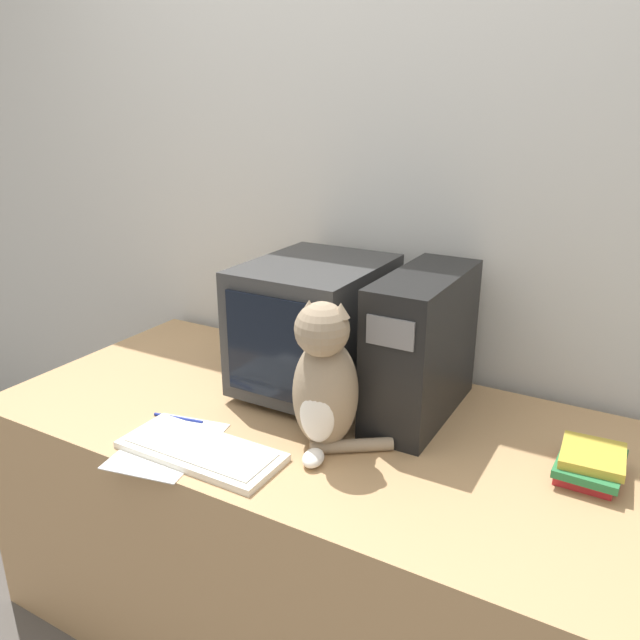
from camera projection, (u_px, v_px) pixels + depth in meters
The scene contains 9 objects.
wall_back at pixel (386, 206), 2.00m from camera, with size 7.00×0.05×2.50m.
desk at pixel (308, 522), 1.89m from camera, with size 1.79×0.87×0.73m.
crt_monitor at pixel (315, 325), 1.87m from camera, with size 0.37×0.46×0.40m.
computer_tower at pixel (422, 346), 1.72m from camera, with size 0.18×0.45×0.41m.
keyboard at pixel (201, 451), 1.57m from camera, with size 0.43×0.18×0.02m.
cat at pixel (325, 383), 1.55m from camera, with size 0.27×0.25×0.40m.
book_stack at pixel (590, 464), 1.47m from camera, with size 0.15×0.19×0.07m.
pen at pixel (178, 418), 1.74m from camera, with size 0.15×0.04×0.01m.
paper_sheet at pixel (168, 445), 1.61m from camera, with size 0.26×0.33×0.00m.
Camera 1 is at (0.81, -0.91, 1.57)m, focal length 35.00 mm.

